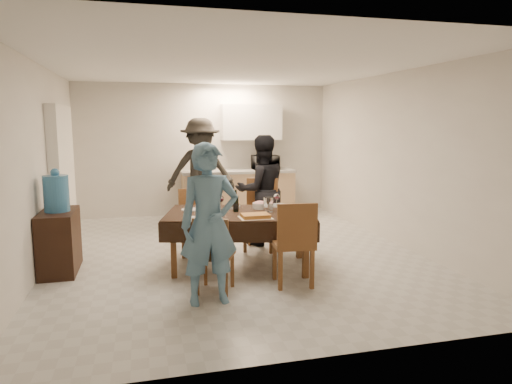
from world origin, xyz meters
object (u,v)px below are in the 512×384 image
savoury_tart (255,216)px  person_near (209,224)px  water_jug (56,193)px  water_pitcher (268,205)px  wine_bottle (236,201)px  person_far (261,190)px  person_kitchen (201,171)px  microwave (265,162)px  console (59,242)px  dining_table (241,215)px

savoury_tart → person_near: bearing=-134.1°
water_jug → water_pitcher: water_jug is taller
wine_bottle → person_far: (0.60, 1.00, -0.03)m
wine_bottle → person_far: size_ratio=0.17×
savoury_tart → person_kitchen: 3.23m
water_pitcher → person_kitchen: person_kitchen is taller
microwave → savoury_tart: bearing=73.0°
console → wine_bottle: size_ratio=2.90×
dining_table → wine_bottle: bearing=148.9°
water_pitcher → savoury_tart: bearing=-127.1°
water_jug → person_kitchen: 3.22m
microwave → person_near: (-1.77, -4.34, -0.22)m
person_near → water_jug: bearing=135.7°
water_jug → wine_bottle: bearing=-8.7°
person_kitchen → wine_bottle: bearing=-88.1°
water_jug → person_far: 2.85m
person_near → person_far: (1.10, 2.10, 0.00)m
dining_table → person_kitchen: (-0.14, 2.84, 0.28)m
water_jug → dining_table: bearing=-9.8°
person_far → person_near: bearing=56.3°
console → person_near: bearing=-40.6°
savoury_tart → microwave: bearing=73.0°
savoury_tart → microwave: microwave is taller
console → person_far: bearing=13.6°
dining_table → person_kitchen: size_ratio=1.06×
console → savoury_tart: bearing=-18.2°
water_pitcher → savoury_tart: size_ratio=0.49×
savoury_tart → console: bearing=161.8°
water_pitcher → dining_table: bearing=171.9°
microwave → person_near: 4.69m
microwave → person_far: 2.34m
wine_bottle → person_near: size_ratio=0.17×
person_far → person_kitchen: bearing=-74.9°
water_pitcher → microwave: microwave is taller
wine_bottle → person_kitchen: (-0.09, 2.79, 0.10)m
microwave → person_kitchen: person_kitchen is taller
water_jug → person_near: person_near is taller
savoury_tart → microwave: (1.12, 3.67, 0.31)m
dining_table → person_near: bearing=-103.7°
water_pitcher → person_near: person_near is taller
water_jug → microwave: size_ratio=0.87×
person_kitchen → console: bearing=-130.3°
water_jug → person_near: size_ratio=0.27×
console → person_far: size_ratio=0.50×
console → microwave: size_ratio=1.62×
water_pitcher → person_near: (-0.90, -1.00, 0.01)m
console → microwave: microwave is taller
dining_table → person_near: person_near is taller
water_pitcher → person_far: person_far is taller
wine_bottle → microwave: 3.48m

